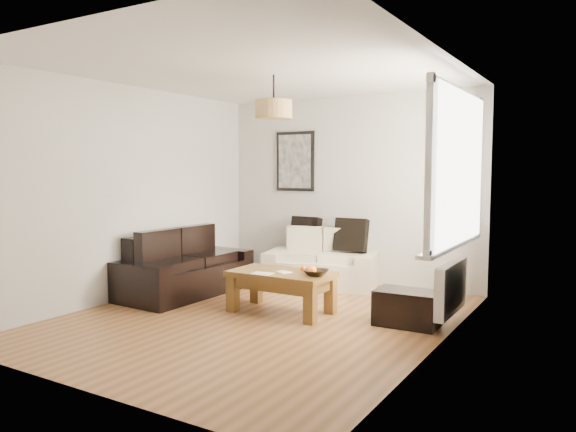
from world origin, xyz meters
The scene contains 21 objects.
floor centered at (0.00, 0.00, 0.00)m, with size 4.50×4.50×0.00m, color brown.
ceiling centered at (0.00, 0.00, 2.60)m, with size 3.80×4.50×0.00m, color white, non-canonical shape.
wall_back centered at (0.00, 2.25, 1.30)m, with size 3.80×0.04×2.60m, color silver, non-canonical shape.
wall_front centered at (0.00, -2.25, 1.30)m, with size 3.80×0.04×2.60m, color silver, non-canonical shape.
wall_left centered at (-1.90, 0.00, 1.30)m, with size 0.04×4.50×2.60m, color silver, non-canonical shape.
wall_right centered at (1.90, 0.00, 1.30)m, with size 0.04×4.50×2.60m, color silver, non-canonical shape.
window_bay centered at (1.86, 0.80, 1.60)m, with size 0.14×1.90×1.60m, color white, non-canonical shape.
radiator centered at (1.82, 0.80, 0.38)m, with size 0.10×0.90×0.52m, color white.
poster centered at (-0.85, 2.22, 1.70)m, with size 0.62×0.04×0.87m, color black, non-canonical shape.
pendant_shade centered at (0.00, 0.30, 2.23)m, with size 0.40×0.40×0.20m, color tan.
loveseat_cream centered at (-0.18, 1.78, 0.37)m, with size 1.47×0.80×0.73m, color beige, non-canonical shape.
sofa_leather centered at (-1.43, 0.46, 0.38)m, with size 1.75×0.85×0.76m, color black, non-canonical shape.
coffee_table centered at (0.09, 0.31, 0.23)m, with size 1.12×0.61×0.46m, color brown, non-canonical shape.
ottoman centered at (1.45, 0.54, 0.18)m, with size 0.63×0.41×0.36m, color black.
cushion_left centered at (-0.53, 1.96, 0.69)m, with size 0.44×0.13×0.44m, color black.
cushion_right centered at (0.18, 1.96, 0.70)m, with size 0.45×0.14×0.45m, color black.
fruit_bowl centered at (0.53, 0.30, 0.49)m, with size 0.26×0.26×0.06m, color black.
orange_a centered at (0.42, 0.35, 0.50)m, with size 0.08×0.08×0.08m, color #DC4812.
orange_b centered at (0.45, 0.37, 0.50)m, with size 0.09×0.09×0.09m, color orange.
orange_c centered at (0.30, 0.42, 0.50)m, with size 0.06×0.06×0.06m, color #E55413.
papers centered at (-0.02, 0.09, 0.46)m, with size 0.22×0.15×0.01m, color silver.
Camera 1 is at (3.22, -4.75, 1.59)m, focal length 34.11 mm.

